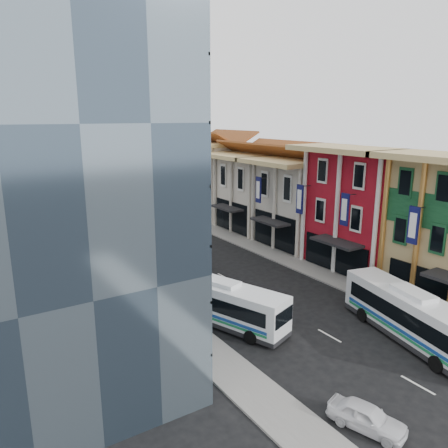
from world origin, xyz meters
TOP-DOWN VIEW (x-y plane):
  - ground at (0.00, 0.00)m, footprint 200.00×200.00m
  - sidewalk_right at (8.50, 22.00)m, footprint 3.00×90.00m
  - sidewalk_left at (-8.50, 22.00)m, footprint 3.00×90.00m
  - shophouse_red at (14.00, 17.00)m, footprint 8.00×10.00m
  - shophouse_cream_near at (14.00, 26.50)m, footprint 8.00×9.00m
  - shophouse_cream_mid at (14.00, 35.50)m, footprint 8.00×9.00m
  - shophouse_cream_far at (14.00, 46.00)m, footprint 8.00×12.00m
  - office_tower at (-17.00, 19.00)m, footprint 12.00×26.00m
  - office_block_far at (-16.00, 42.00)m, footprint 10.00×18.00m
  - bus_left_near at (-5.50, 13.93)m, footprint 6.14×11.17m
  - bus_left_far at (-2.00, 27.34)m, footprint 4.85×11.53m
  - bus_right at (4.29, 4.64)m, footprint 5.30×11.91m
  - sedan_left at (-5.50, 0.20)m, footprint 2.74×4.23m

SIDE VIEW (x-z plane):
  - ground at x=0.00m, z-range 0.00..0.00m
  - sidewalk_right at x=8.50m, z-range 0.00..0.15m
  - sidewalk_left at x=-8.50m, z-range 0.00..0.15m
  - sedan_left at x=-5.50m, z-range 0.00..1.34m
  - bus_left_near at x=-5.50m, z-range 0.00..3.51m
  - bus_left_far at x=-2.00m, z-range 0.00..3.60m
  - bus_right at x=4.29m, z-range 0.00..3.72m
  - shophouse_cream_near at x=14.00m, z-range 0.00..10.00m
  - shophouse_cream_mid at x=14.00m, z-range 0.00..10.00m
  - shophouse_cream_far at x=14.00m, z-range 0.00..11.00m
  - shophouse_red at x=14.00m, z-range 0.00..12.00m
  - office_block_far at x=-16.00m, z-range 0.00..14.00m
  - office_tower at x=-17.00m, z-range 0.00..30.00m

